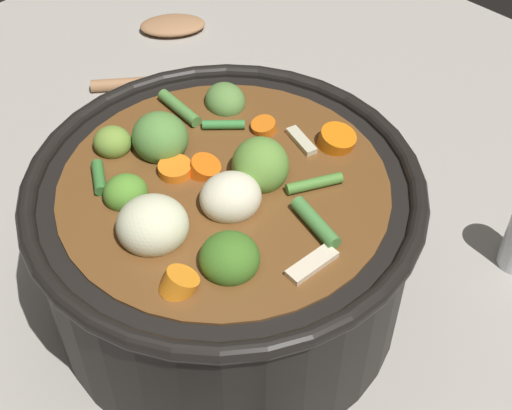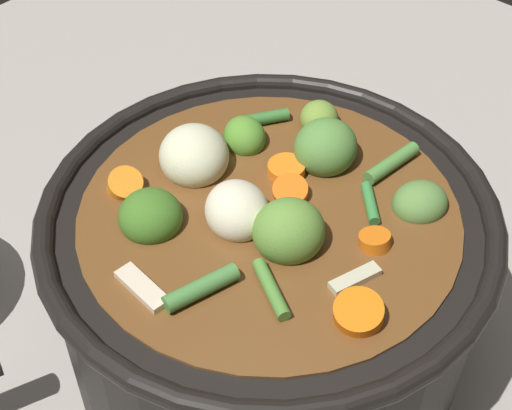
% 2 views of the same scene
% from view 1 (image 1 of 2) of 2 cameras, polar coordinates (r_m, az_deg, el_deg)
% --- Properties ---
extents(ground_plane, '(1.10, 1.10, 0.00)m').
position_cam_1_polar(ground_plane, '(0.63, -2.13, -7.10)').
color(ground_plane, '#9E998E').
extents(cooking_pot, '(0.29, 0.29, 0.16)m').
position_cam_1_polar(cooking_pot, '(0.57, -2.36, -2.70)').
color(cooking_pot, black).
rests_on(cooking_pot, ground_plane).
extents(wooden_spoon, '(0.20, 0.19, 0.01)m').
position_cam_1_polar(wooden_spoon, '(0.90, -6.39, 12.19)').
color(wooden_spoon, '#A17149').
rests_on(wooden_spoon, ground_plane).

